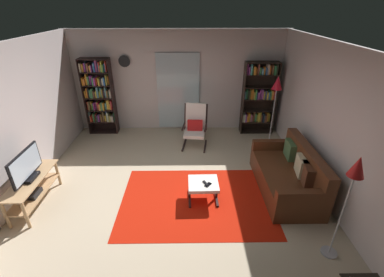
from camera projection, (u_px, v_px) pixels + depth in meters
name	position (u px, v px, depth m)	size (l,w,h in m)	color
ground_plane	(174.00, 193.00, 4.93)	(7.02, 7.02, 0.00)	#C0AD90
wall_back	(178.00, 82.00, 6.91)	(5.60, 0.06, 2.60)	beige
wall_left	(5.00, 130.00, 4.30)	(0.06, 6.00, 2.60)	beige
wall_right	(336.00, 128.00, 4.36)	(0.06, 6.00, 2.60)	beige
glass_door_panel	(178.00, 92.00, 6.97)	(1.10, 0.01, 2.00)	silver
area_rug	(196.00, 200.00, 4.73)	(2.65, 1.89, 0.01)	red
tv_stand	(33.00, 188.00, 4.49)	(0.41, 1.22, 0.53)	tan
television	(26.00, 167.00, 4.31)	(0.20, 0.81, 0.50)	black
bookshelf_near_tv	(99.00, 95.00, 6.79)	(0.74, 0.30, 1.96)	black
bookshelf_near_sofa	(259.00, 97.00, 6.83)	(0.84, 0.30, 1.87)	black
leather_sofa	(289.00, 175.00, 4.89)	(0.88, 1.80, 0.85)	#562D18
lounge_armchair	(195.00, 125.00, 6.36)	(0.64, 0.72, 1.02)	black
ottoman	(203.00, 185.00, 4.64)	(0.53, 0.49, 0.36)	white
tv_remote	(205.00, 183.00, 4.57)	(0.04, 0.14, 0.02)	black
cell_phone	(208.00, 185.00, 4.54)	(0.07, 0.14, 0.01)	black
floor_lamp_by_sofa	(354.00, 179.00, 3.16)	(0.22, 0.22, 1.58)	#A5A5AD
floor_lamp_by_shelf	(277.00, 88.00, 5.91)	(0.23, 0.23, 1.72)	#A5A5AD
wall_clock	(124.00, 61.00, 6.58)	(0.29, 0.03, 0.29)	silver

